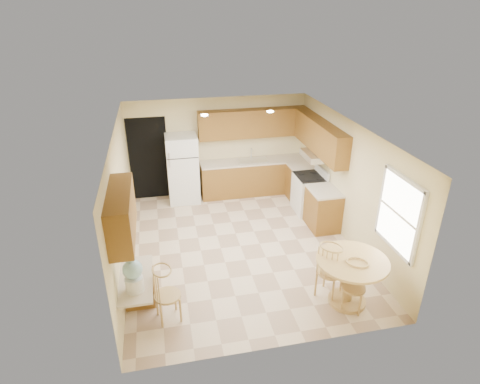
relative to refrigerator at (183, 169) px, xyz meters
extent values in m
plane|color=beige|center=(0.95, -2.40, -0.85)|extent=(5.50, 5.50, 0.00)
cube|color=white|center=(0.95, -2.40, 1.65)|extent=(4.50, 5.50, 0.02)
cube|color=beige|center=(0.95, 0.35, 0.40)|extent=(4.50, 0.02, 2.50)
cube|color=beige|center=(0.95, -5.15, 0.40)|extent=(4.50, 0.02, 2.50)
cube|color=beige|center=(-1.30, -2.40, 0.40)|extent=(0.02, 5.50, 2.50)
cube|color=beige|center=(3.20, -2.40, 0.40)|extent=(0.02, 5.50, 2.50)
cube|color=black|center=(-0.80, 0.34, 0.20)|extent=(0.90, 0.02, 2.10)
cube|color=brown|center=(1.83, 0.05, -0.42)|extent=(2.75, 0.60, 0.87)
cube|color=beige|center=(1.83, 0.05, 0.04)|extent=(2.75, 0.63, 0.04)
cube|color=brown|center=(2.90, -0.54, -0.42)|extent=(0.60, 0.59, 0.87)
cube|color=beige|center=(2.90, -0.54, 0.04)|extent=(0.63, 0.59, 0.04)
cube|color=brown|center=(2.90, -2.00, -0.42)|extent=(0.60, 0.80, 0.87)
cube|color=beige|center=(2.90, -2.00, 0.04)|extent=(0.63, 0.80, 0.04)
cube|color=brown|center=(1.83, 0.19, 1.00)|extent=(2.75, 0.33, 0.70)
cube|color=brown|center=(3.04, -1.19, 1.00)|extent=(0.33, 2.42, 0.70)
cube|color=brown|center=(-1.13, -4.00, 1.00)|extent=(0.33, 1.40, 0.70)
cube|color=silver|center=(1.80, 0.05, 0.06)|extent=(0.78, 0.44, 0.01)
cube|color=silver|center=(2.95, -1.22, 0.57)|extent=(0.50, 0.76, 0.14)
cube|color=brown|center=(-1.05, -3.72, -0.49)|extent=(0.48, 0.42, 0.72)
cube|color=beige|center=(-1.05, -4.10, -0.10)|extent=(0.50, 1.20, 0.04)
cube|color=white|center=(3.18, -4.25, 0.65)|extent=(0.05, 1.00, 1.20)
cube|color=white|center=(3.17, -4.25, 1.27)|extent=(0.05, 1.10, 0.06)
cube|color=white|center=(3.17, -4.25, 0.03)|extent=(0.05, 1.10, 0.06)
cube|color=white|center=(3.17, -4.78, 0.65)|extent=(0.05, 0.06, 1.28)
cube|color=white|center=(3.17, -3.72, 0.65)|extent=(0.05, 0.06, 1.28)
cylinder|color=white|center=(0.45, -1.20, 1.63)|extent=(0.14, 0.14, 0.02)
cylinder|color=white|center=(1.85, -1.20, 1.63)|extent=(0.14, 0.14, 0.02)
cube|color=white|center=(0.00, 0.00, 0.00)|extent=(0.75, 0.70, 1.71)
cube|color=black|center=(0.00, -0.36, 0.40)|extent=(0.74, 0.01, 0.02)
cube|color=silver|center=(-0.32, -0.37, 0.30)|extent=(0.03, 0.03, 0.18)
cube|color=silver|center=(-0.32, -0.37, 0.50)|extent=(0.03, 0.03, 0.14)
cube|color=white|center=(2.87, -1.22, -0.40)|extent=(0.65, 0.76, 0.90)
cube|color=black|center=(2.87, -1.22, 0.05)|extent=(0.64, 0.75, 0.02)
cube|color=white|center=(3.15, -1.22, 0.15)|extent=(0.06, 0.76, 0.18)
cylinder|color=tan|center=(2.35, -4.45, -0.82)|extent=(0.63, 0.63, 0.07)
cylinder|color=tan|center=(2.35, -4.45, -0.43)|extent=(0.16, 0.16, 0.77)
cylinder|color=tan|center=(2.35, -4.45, -0.02)|extent=(1.16, 1.16, 0.04)
cylinder|color=tan|center=(2.11, -4.20, -0.38)|extent=(0.44, 0.44, 0.04)
cylinder|color=tan|center=(1.95, -4.04, -0.62)|extent=(0.04, 0.04, 0.47)
cylinder|color=tan|center=(2.27, -4.04, -0.62)|extent=(0.04, 0.04, 0.47)
cylinder|color=tan|center=(1.95, -4.36, -0.62)|extent=(0.04, 0.04, 0.47)
cylinder|color=tan|center=(2.27, -4.36, -0.62)|extent=(0.04, 0.04, 0.47)
cylinder|color=tan|center=(2.35, -4.60, -0.44)|extent=(0.39, 0.39, 0.04)
cylinder|color=tan|center=(2.21, -4.46, -0.64)|extent=(0.03, 0.03, 0.42)
cylinder|color=tan|center=(2.49, -4.46, -0.64)|extent=(0.03, 0.03, 0.42)
cylinder|color=tan|center=(2.21, -4.74, -0.64)|extent=(0.03, 0.03, 0.42)
cylinder|color=tan|center=(2.49, -4.74, -0.64)|extent=(0.03, 0.03, 0.42)
cylinder|color=tan|center=(-0.60, -4.21, -0.40)|extent=(0.42, 0.42, 0.04)
cylinder|color=tan|center=(-0.75, -4.06, -0.63)|extent=(0.04, 0.04, 0.45)
cylinder|color=tan|center=(-0.45, -4.06, -0.63)|extent=(0.04, 0.04, 0.45)
cylinder|color=tan|center=(-0.75, -4.36, -0.63)|extent=(0.04, 0.04, 0.45)
cylinder|color=tan|center=(-0.45, -4.36, -0.63)|extent=(0.04, 0.04, 0.45)
cylinder|color=white|center=(-1.05, -4.37, 0.03)|extent=(0.27, 0.27, 0.23)
sphere|color=#9AD4EE|center=(-1.05, -4.37, 0.29)|extent=(0.29, 0.29, 0.29)
cylinder|color=#9AD4EE|center=(-1.05, -4.37, 0.47)|extent=(0.07, 0.07, 0.08)
camera|label=1|loc=(-0.52, -9.27, 3.75)|focal=30.00mm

